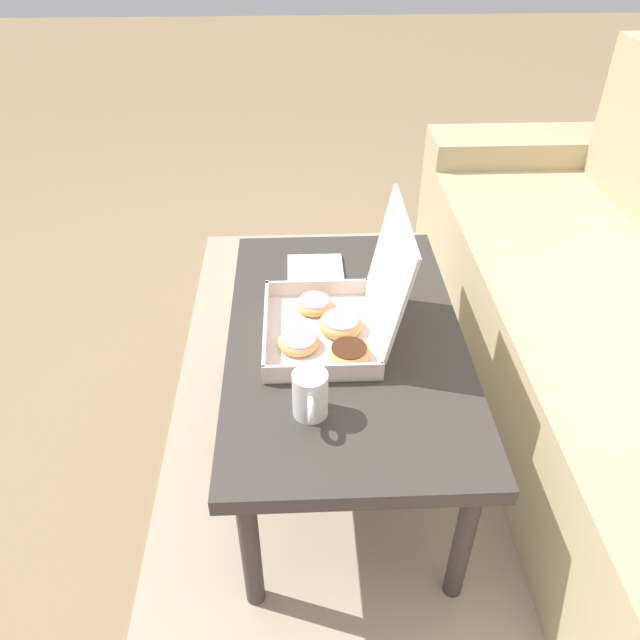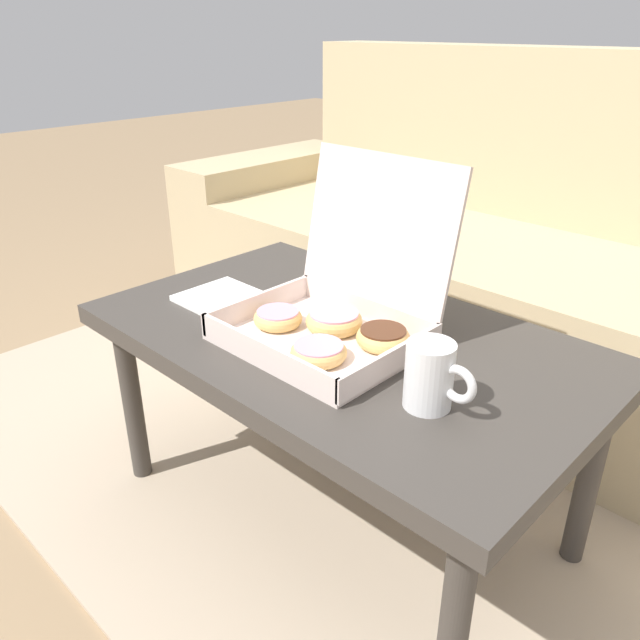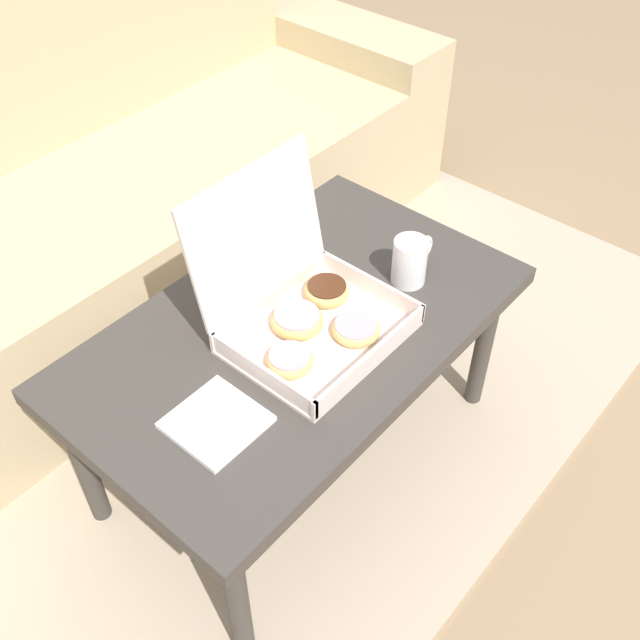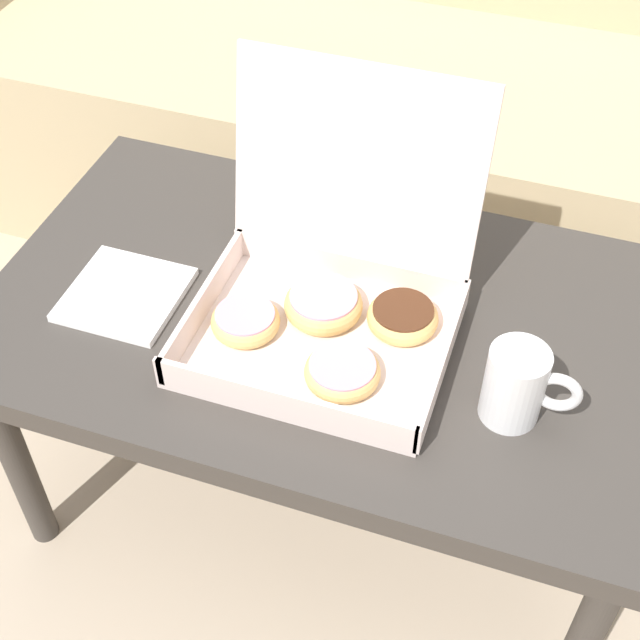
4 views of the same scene
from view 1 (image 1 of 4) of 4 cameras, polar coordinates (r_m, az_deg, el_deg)
ground_plane at (r=1.89m, az=4.15°, el=-12.15°), size 12.00×12.00×0.00m
area_rug at (r=1.93m, az=13.21°, el=-11.49°), size 2.59×1.78×0.01m
coffee_table at (r=1.59m, az=2.30°, el=-2.67°), size 0.98×0.59×0.46m
pastry_box at (r=1.52m, az=1.61°, el=0.12°), size 0.35×0.33×0.32m
coffee_mug at (r=1.32m, az=-0.90°, el=-6.90°), size 0.12×0.08×0.11m
napkin_stack at (r=1.79m, az=-0.43°, el=4.58°), size 0.16×0.16×0.01m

